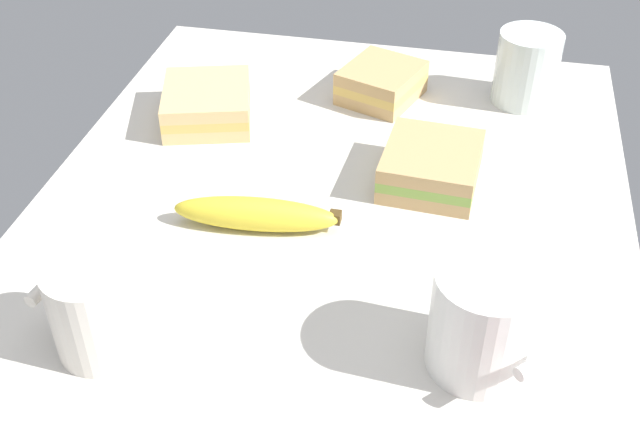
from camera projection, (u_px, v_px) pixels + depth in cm
name	position (u px, v px, depth cm)	size (l,w,h in cm)	color
tabletop	(320.00, 243.00, 82.02)	(90.00, 64.00, 2.00)	beige
coffee_mug_black	(484.00, 320.00, 64.91)	(10.56, 10.53, 9.83)	white
coffee_mug_milky	(95.00, 307.00, 66.71)	(7.79, 10.00, 8.98)	silver
sandwich_main	(431.00, 166.00, 87.54)	(12.07, 11.01, 4.40)	tan
sandwich_side	(207.00, 104.00, 98.31)	(14.10, 13.29, 4.40)	#DBB77A
sandwich_extra	(381.00, 83.00, 102.58)	(12.14, 11.56, 4.40)	tan
glass_of_milk	(526.00, 71.00, 100.78)	(7.99, 7.99, 9.38)	silver
banana	(257.00, 211.00, 81.77)	(5.05, 17.45, 3.55)	yellow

